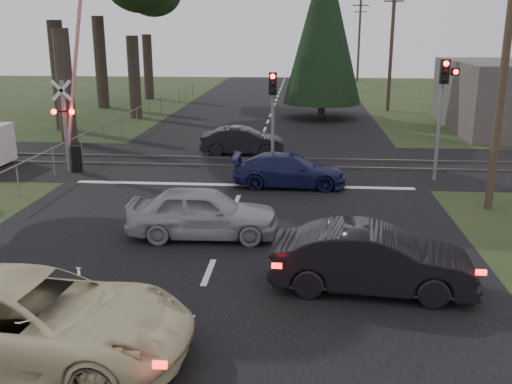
# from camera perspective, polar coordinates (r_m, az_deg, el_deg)

# --- Properties ---
(ground) EXTENTS (120.00, 120.00, 0.00)m
(ground) POSITION_cam_1_polar(r_m,az_deg,el_deg) (14.21, -4.76, -8.03)
(ground) COLOR #253618
(ground) RESTS_ON ground
(road) EXTENTS (14.00, 100.00, 0.01)m
(road) POSITION_cam_1_polar(r_m,az_deg,el_deg) (23.62, -0.88, 1.83)
(road) COLOR black
(road) RESTS_ON ground
(rail_corridor) EXTENTS (120.00, 8.00, 0.01)m
(rail_corridor) POSITION_cam_1_polar(r_m,az_deg,el_deg) (25.56, -0.45, 2.92)
(rail_corridor) COLOR black
(rail_corridor) RESTS_ON ground
(stop_line) EXTENTS (13.00, 0.35, 0.00)m
(stop_line) POSITION_cam_1_polar(r_m,az_deg,el_deg) (21.89, -1.33, 0.70)
(stop_line) COLOR silver
(stop_line) RESTS_ON ground
(rail_near) EXTENTS (120.00, 0.12, 0.10)m
(rail_near) POSITION_cam_1_polar(r_m,az_deg,el_deg) (24.77, -0.61, 2.60)
(rail_near) COLOR #59544C
(rail_near) RESTS_ON ground
(rail_far) EXTENTS (120.00, 0.12, 0.10)m
(rail_far) POSITION_cam_1_polar(r_m,az_deg,el_deg) (26.33, -0.30, 3.40)
(rail_far) COLOR #59544C
(rail_far) RESTS_ON ground
(crossing_signal) EXTENTS (1.62, 0.38, 6.96)m
(crossing_signal) POSITION_cam_1_polar(r_m,az_deg,el_deg) (24.78, -18.06, 6.55)
(crossing_signal) COLOR slate
(crossing_signal) RESTS_ON ground
(traffic_signal_right) EXTENTS (0.68, 0.48, 4.70)m
(traffic_signal_right) POSITION_cam_1_polar(r_m,az_deg,el_deg) (23.04, 18.23, 9.05)
(traffic_signal_right) COLOR slate
(traffic_signal_right) RESTS_ON ground
(traffic_signal_center) EXTENTS (0.32, 0.48, 4.10)m
(traffic_signal_center) POSITION_cam_1_polar(r_m,az_deg,el_deg) (23.70, 1.69, 8.76)
(traffic_signal_center) COLOR slate
(traffic_signal_center) RESTS_ON ground
(utility_pole_near) EXTENTS (1.80, 0.26, 9.00)m
(utility_pole_near) POSITION_cam_1_polar(r_m,az_deg,el_deg) (19.86, 23.61, 11.65)
(utility_pole_near) COLOR #4C3D2D
(utility_pole_near) RESTS_ON ground
(utility_pole_mid) EXTENTS (1.80, 0.26, 9.00)m
(utility_pole_mid) POSITION_cam_1_polar(r_m,az_deg,el_deg) (43.28, 13.40, 14.13)
(utility_pole_mid) COLOR #4C3D2D
(utility_pole_mid) RESTS_ON ground
(utility_pole_far) EXTENTS (1.80, 0.26, 9.00)m
(utility_pole_far) POSITION_cam_1_polar(r_m,az_deg,el_deg) (68.10, 10.27, 14.80)
(utility_pole_far) COLOR #4C3D2D
(utility_pole_far) RESTS_ON ground
(conifer_tree) EXTENTS (5.20, 5.20, 11.00)m
(conifer_tree) POSITION_cam_1_polar(r_m,az_deg,el_deg) (38.83, 6.80, 16.16)
(conifer_tree) COLOR #473D33
(conifer_tree) RESTS_ON ground
(fence_left) EXTENTS (0.10, 36.00, 1.20)m
(fence_left) POSITION_cam_1_polar(r_m,az_deg,el_deg) (37.15, -11.14, 6.70)
(fence_left) COLOR slate
(fence_left) RESTS_ON ground
(cream_coupe) EXTENTS (5.94, 3.01, 1.61)m
(cream_coupe) POSITION_cam_1_polar(r_m,az_deg,el_deg) (11.10, -21.53, -11.77)
(cream_coupe) COLOR beige
(cream_coupe) RESTS_ON ground
(dark_hatchback) EXTENTS (4.67, 1.98, 1.50)m
(dark_hatchback) POSITION_cam_1_polar(r_m,az_deg,el_deg) (13.24, 11.51, -6.65)
(dark_hatchback) COLOR black
(dark_hatchback) RESTS_ON ground
(silver_car) EXTENTS (4.36, 1.89, 1.47)m
(silver_car) POSITION_cam_1_polar(r_m,az_deg,el_deg) (16.34, -5.31, -2.06)
(silver_car) COLOR #9B9EA2
(silver_car) RESTS_ON ground
(blue_sedan) EXTENTS (4.31, 1.77, 1.25)m
(blue_sedan) POSITION_cam_1_polar(r_m,az_deg,el_deg) (21.66, 3.32, 2.18)
(blue_sedan) COLOR #161A43
(blue_sedan) RESTS_ON ground
(dark_car_far) EXTENTS (3.98, 1.41, 1.31)m
(dark_car_far) POSITION_cam_1_polar(r_m,az_deg,el_deg) (27.21, -1.31, 5.11)
(dark_car_far) COLOR black
(dark_car_far) RESTS_ON ground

